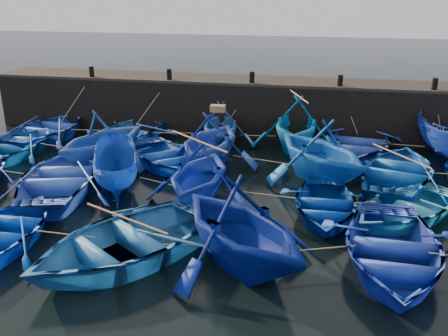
# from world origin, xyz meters

# --- Properties ---
(ground) EXTENTS (120.00, 120.00, 0.00)m
(ground) POSITION_xyz_m (0.00, 0.00, 0.00)
(ground) COLOR black
(ground) RESTS_ON ground
(quay_wall) EXTENTS (26.00, 2.50, 2.50)m
(quay_wall) POSITION_xyz_m (0.00, 10.50, 1.25)
(quay_wall) COLOR black
(quay_wall) RESTS_ON ground
(quay_top) EXTENTS (26.00, 2.50, 0.12)m
(quay_top) POSITION_xyz_m (0.00, 10.50, 2.56)
(quay_top) COLOR black
(quay_top) RESTS_ON quay_wall
(bollard_0) EXTENTS (0.24, 0.24, 0.50)m
(bollard_0) POSITION_xyz_m (-8.00, 9.60, 2.87)
(bollard_0) COLOR black
(bollard_0) RESTS_ON quay_top
(bollard_1) EXTENTS (0.24, 0.24, 0.50)m
(bollard_1) POSITION_xyz_m (-4.00, 9.60, 2.87)
(bollard_1) COLOR black
(bollard_1) RESTS_ON quay_top
(bollard_2) EXTENTS (0.24, 0.24, 0.50)m
(bollard_2) POSITION_xyz_m (0.00, 9.60, 2.87)
(bollard_2) COLOR black
(bollard_2) RESTS_ON quay_top
(bollard_3) EXTENTS (0.24, 0.24, 0.50)m
(bollard_3) POSITION_xyz_m (4.00, 9.60, 2.87)
(bollard_3) COLOR black
(bollard_3) RESTS_ON quay_top
(bollard_4) EXTENTS (0.24, 0.24, 0.50)m
(bollard_4) POSITION_xyz_m (8.00, 9.60, 2.87)
(bollard_4) COLOR black
(bollard_4) RESTS_ON quay_top
(boat_0) EXTENTS (4.31, 5.61, 1.08)m
(boat_0) POSITION_xyz_m (-9.26, 7.21, 0.54)
(boat_0) COLOR #1E41A7
(boat_0) RESTS_ON ground
(boat_1) EXTENTS (4.50, 5.59, 1.03)m
(boat_1) POSITION_xyz_m (-5.45, 7.44, 0.52)
(boat_1) COLOR blue
(boat_1) RESTS_ON ground
(boat_2) EXTENTS (3.95, 4.37, 2.02)m
(boat_2) POSITION_xyz_m (-1.15, 7.90, 1.01)
(boat_2) COLOR #1E5192
(boat_2) RESTS_ON ground
(boat_3) EXTENTS (3.93, 4.55, 2.39)m
(boat_3) POSITION_xyz_m (2.23, 8.12, 1.20)
(boat_3) COLOR blue
(boat_3) RESTS_ON ground
(boat_4) EXTENTS (4.60, 5.96, 1.15)m
(boat_4) POSITION_xyz_m (4.94, 7.92, 0.57)
(boat_4) COLOR navy
(boat_4) RESTS_ON ground
(boat_6) EXTENTS (3.32, 4.56, 0.93)m
(boat_6) POSITION_xyz_m (-9.37, 5.02, 0.46)
(boat_6) COLOR #135A9C
(boat_6) RESTS_ON ground
(boat_7) EXTENTS (5.17, 5.51, 2.32)m
(boat_7) POSITION_xyz_m (-5.16, 4.39, 1.16)
(boat_7) COLOR #20499E
(boat_7) RESTS_ON ground
(boat_8) EXTENTS (5.25, 5.44, 0.92)m
(boat_8) POSITION_xyz_m (-2.84, 4.80, 0.46)
(boat_8) COLOR #1443B0
(boat_8) RESTS_ON ground
(boat_9) EXTENTS (4.36, 4.87, 2.30)m
(boat_9) POSITION_xyz_m (-0.93, 5.07, 1.15)
(boat_9) COLOR #203BA1
(boat_9) RESTS_ON ground
(boat_10) EXTENTS (6.06, 6.13, 2.44)m
(boat_10) POSITION_xyz_m (3.37, 4.45, 1.22)
(boat_10) COLOR blue
(boat_10) RESTS_ON ground
(boat_11) EXTENTS (5.00, 6.10, 1.11)m
(boat_11) POSITION_xyz_m (6.19, 4.60, 0.55)
(boat_11) COLOR #0B4793
(boat_11) RESTS_ON ground
(boat_14) EXTENTS (5.21, 6.27, 1.12)m
(boat_14) POSITION_xyz_m (-5.51, 1.49, 0.56)
(boat_14) COLOR blue
(boat_14) RESTS_ON ground
(boat_15) EXTENTS (3.06, 4.43, 1.60)m
(boat_15) POSITION_xyz_m (-3.69, 2.08, 0.80)
(boat_15) COLOR #0D399D
(boat_15) RESTS_ON ground
(boat_16) EXTENTS (3.68, 4.22, 2.15)m
(boat_16) POSITION_xyz_m (-0.51, 1.58, 1.07)
(boat_16) COLOR #1230A6
(boat_16) RESTS_ON ground
(boat_17) EXTENTS (3.07, 4.23, 0.86)m
(boat_17) POSITION_xyz_m (3.60, 1.35, 0.43)
(boat_17) COLOR navy
(boat_17) RESTS_ON ground
(boat_18) EXTENTS (5.34, 5.43, 0.92)m
(boat_18) POSITION_xyz_m (6.05, 1.58, 0.46)
(boat_18) COLOR #3086CF
(boat_18) RESTS_ON ground
(boat_21) EXTENTS (3.29, 4.50, 0.91)m
(boat_21) POSITION_xyz_m (-5.12, -2.32, 0.46)
(boat_21) COLOR #0335A4
(boat_21) RESTS_ON ground
(boat_22) EXTENTS (6.62, 7.03, 1.19)m
(boat_22) POSITION_xyz_m (-1.47, -2.37, 0.59)
(boat_22) COLOR #2260A4
(boat_22) RESTS_ON ground
(boat_23) EXTENTS (6.18, 6.15, 2.46)m
(boat_23) POSITION_xyz_m (1.54, -2.19, 1.23)
(boat_23) COLOR navy
(boat_23) RESTS_ON ground
(boat_24) EXTENTS (3.86, 5.32, 1.09)m
(boat_24) POSITION_xyz_m (5.34, -1.41, 0.54)
(boat_24) COLOR navy
(boat_24) RESTS_ON ground
(wooden_crate) EXTENTS (0.57, 0.35, 0.25)m
(wooden_crate) POSITION_xyz_m (-0.63, 5.07, 2.43)
(wooden_crate) COLOR olive
(wooden_crate) RESTS_ON boat_9
(mooring_ropes) EXTENTS (17.99, 11.91, 2.10)m
(mooring_ropes) POSITION_xyz_m (-0.07, 4.80, 0.86)
(mooring_ropes) COLOR tan
(mooring_ropes) RESTS_ON ground
(loose_oars) EXTENTS (9.92, 12.56, 1.35)m
(loose_oars) POSITION_xyz_m (1.61, 2.98, 1.74)
(loose_oars) COLOR #99724C
(loose_oars) RESTS_ON ground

